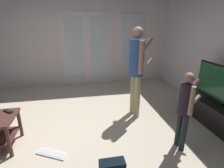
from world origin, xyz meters
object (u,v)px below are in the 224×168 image
loose_keyboard (52,154)px  tv_remote_black (8,111)px  person_adult (137,65)px  flat_screen_tv (219,84)px  tv_stand (213,112)px  person_child (186,105)px

loose_keyboard → tv_remote_black: (-0.62, 0.45, 0.48)m
person_adult → loose_keyboard: bearing=-149.6°
flat_screen_tv → tv_remote_black: flat_screen_tv is taller
person_adult → tv_remote_black: size_ratio=9.71×
tv_stand → flat_screen_tv: flat_screen_tv is taller
tv_stand → tv_remote_black: 3.40m
person_adult → tv_remote_black: bearing=-168.9°
flat_screen_tv → tv_stand: bearing=-65.4°
loose_keyboard → tv_stand: bearing=7.2°
person_child → tv_stand: bearing=28.9°
tv_stand → person_adult: size_ratio=0.84×
person_child → tv_remote_black: (-2.41, 0.63, -0.18)m
person_adult → tv_stand: bearing=-21.2°
flat_screen_tv → loose_keyboard: (-2.76, -0.35, -0.71)m
person_adult → person_child: (0.34, -1.04, -0.32)m
person_adult → tv_remote_black: (-2.07, -0.41, -0.50)m
tv_stand → person_child: 1.20m
flat_screen_tv → tv_remote_black: bearing=178.3°
tv_stand → person_child: size_ratio=1.25×
tv_remote_black → person_adult: bearing=50.7°
tv_stand → person_adult: (-1.31, 0.51, 0.79)m
flat_screen_tv → person_child: person_child is taller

